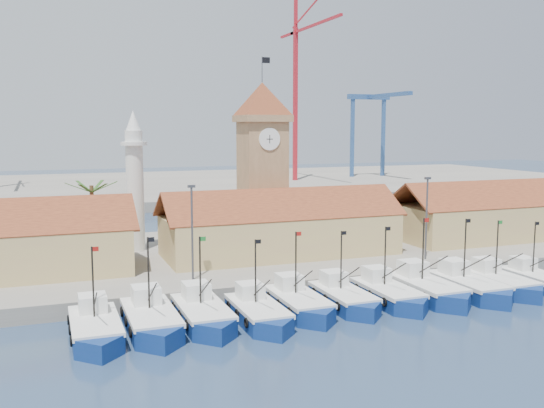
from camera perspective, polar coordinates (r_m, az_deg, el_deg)
name	(u,v)px	position (r m, az deg, el deg)	size (l,w,h in m)	color
ground	(367,318)	(52.13, 8.91, -10.55)	(400.00, 400.00, 0.00)	#1B2D48
quay	(268,254)	(73.08, -0.38, -4.70)	(140.00, 32.00, 1.50)	gray
terminal	(151,187)	(155.81, -11.35, 1.59)	(240.00, 80.00, 2.00)	gray
boat_0	(96,330)	(48.03, -16.27, -11.36)	(3.56, 9.74, 7.37)	navy
boat_1	(152,322)	(48.87, -11.26, -10.83)	(3.75, 10.27, 7.77)	navy
boat_2	(204,316)	(49.79, -6.46, -10.43)	(3.62, 9.92, 7.51)	navy
boat_3	(259,314)	(49.99, -1.22, -10.35)	(3.46, 9.48, 7.17)	navy
boat_4	(300,305)	(52.61, 2.62, -9.44)	(3.54, 9.71, 7.35)	navy
boat_5	(345,299)	(54.55, 6.89, -8.90)	(3.43, 9.40, 7.11)	navy
boat_6	(389,295)	(56.33, 10.99, -8.44)	(3.53, 9.66, 7.31)	navy
boat_7	(428,290)	(58.52, 14.46, -7.89)	(3.82, 10.45, 7.91)	navy
boat_8	(470,288)	(60.67, 18.12, -7.50)	(3.70, 10.14, 7.68)	navy
boat_9	(502,284)	(63.30, 20.81, -7.05)	(3.50, 9.60, 7.26)	navy
boat_10	(539,281)	(65.92, 23.81, -6.67)	(3.35, 9.17, 6.94)	navy
hall_center	(280,233)	(68.79, 0.77, -2.71)	(27.04, 10.13, 7.61)	tan
hall_right	(506,218)	(85.64, 21.15, -1.24)	(31.20, 10.13, 7.61)	tan
clock_tower	(262,160)	(73.49, -0.92, 4.18)	(5.80, 5.80, 22.70)	tan
minaret	(135,181)	(72.04, -12.79, 2.17)	(3.00, 3.00, 16.30)	silver
palm_tree	(92,215)	(69.94, -16.54, -0.97)	(5.60, 5.03, 8.39)	brown
lamp_posts	(313,221)	(61.31, 3.93, -1.58)	(80.70, 0.25, 9.03)	#3F3F44
crane_red_right	(298,80)	(159.45, 2.47, 11.56)	(1.00, 35.93, 46.39)	red
gantry	(374,113)	(173.09, 9.61, 8.48)	(13.00, 22.00, 23.20)	#2E548E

